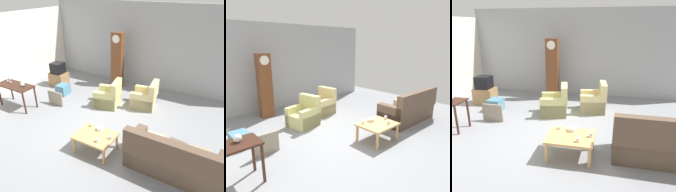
% 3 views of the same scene
% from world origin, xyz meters
% --- Properties ---
extents(ground_plane, '(10.40, 10.40, 0.00)m').
position_xyz_m(ground_plane, '(0.00, 0.00, 0.00)').
color(ground_plane, gray).
extents(garage_door_wall, '(8.40, 0.16, 3.20)m').
position_xyz_m(garage_door_wall, '(0.00, 3.60, 1.60)').
color(garage_door_wall, '#9EA0A5').
rests_on(garage_door_wall, ground_plane).
extents(pegboard_wall_left, '(0.12, 6.40, 2.88)m').
position_xyz_m(pegboard_wall_left, '(-4.20, 0.40, 1.44)').
color(pegboard_wall_left, silver).
rests_on(pegboard_wall_left, ground_plane).
extents(couch_floral, '(2.11, 0.91, 1.04)m').
position_xyz_m(couch_floral, '(2.34, -0.63, 0.36)').
color(couch_floral, brown).
rests_on(couch_floral, ground_plane).
extents(armchair_olive_near, '(0.93, 0.91, 0.92)m').
position_xyz_m(armchair_olive_near, '(-0.42, 1.33, 0.31)').
color(armchair_olive_near, '#CCC67A').
rests_on(armchair_olive_near, ground_plane).
extents(armchair_olive_far, '(0.88, 0.85, 0.92)m').
position_xyz_m(armchair_olive_far, '(0.70, 1.85, 0.31)').
color(armchair_olive_far, '#DCC885').
rests_on(armchair_olive_far, ground_plane).
extents(coffee_table_wood, '(0.96, 0.76, 0.46)m').
position_xyz_m(coffee_table_wood, '(0.45, -0.81, 0.39)').
color(coffee_table_wood, tan).
rests_on(coffee_table_wood, ground_plane).
extents(console_table_dark, '(1.30, 0.56, 0.79)m').
position_xyz_m(console_table_dark, '(-3.07, -0.24, 0.68)').
color(console_table_dark, '#381E14').
rests_on(console_table_dark, ground_plane).
extents(grandfather_clock, '(0.44, 0.30, 2.16)m').
position_xyz_m(grandfather_clock, '(-0.92, 2.89, 1.09)').
color(grandfather_clock, brown).
rests_on(grandfather_clock, ground_plane).
extents(tv_stand_cabinet, '(0.68, 0.52, 0.53)m').
position_xyz_m(tv_stand_cabinet, '(-3.05, 1.79, 0.27)').
color(tv_stand_cabinet, '#997047').
rests_on(tv_stand_cabinet, ground_plane).
extents(tv_crt, '(0.48, 0.44, 0.42)m').
position_xyz_m(tv_crt, '(-3.05, 1.79, 0.74)').
color(tv_crt, black).
rests_on(tv_crt, tv_stand_cabinet).
extents(framed_picture_leaning, '(0.60, 0.05, 0.50)m').
position_xyz_m(framed_picture_leaning, '(-2.02, 0.44, 0.25)').
color(framed_picture_leaning, gray).
rests_on(framed_picture_leaning, ground_plane).
extents(storage_box_blue, '(0.40, 0.44, 0.38)m').
position_xyz_m(storage_box_blue, '(-2.36, 1.23, 0.19)').
color(storage_box_blue, teal).
rests_on(storage_box_blue, ground_plane).
extents(glass_dome_cloche, '(0.14, 0.14, 0.14)m').
position_xyz_m(glass_dome_cloche, '(-2.76, -0.19, 0.86)').
color(glass_dome_cloche, silver).
rests_on(glass_dome_cloche, console_table_dark).
extents(cup_white_porcelain, '(0.08, 0.08, 0.08)m').
position_xyz_m(cup_white_porcelain, '(0.16, -0.55, 0.50)').
color(cup_white_porcelain, white).
rests_on(cup_white_porcelain, coffee_table_wood).
extents(cup_blue_rimmed, '(0.07, 0.07, 0.10)m').
position_xyz_m(cup_blue_rimmed, '(0.85, -0.76, 0.51)').
color(cup_blue_rimmed, silver).
rests_on(cup_blue_rimmed, coffee_table_wood).
extents(cup_cream_tall, '(0.08, 0.08, 0.09)m').
position_xyz_m(cup_cream_tall, '(0.63, -1.01, 0.50)').
color(cup_cream_tall, beige).
rests_on(cup_cream_tall, coffee_table_wood).
extents(bowl_white_stacked, '(0.18, 0.18, 0.08)m').
position_xyz_m(bowl_white_stacked, '(0.44, -0.58, 0.50)').
color(bowl_white_stacked, white).
rests_on(bowl_white_stacked, coffee_table_wood).
extents(wine_glass_tall, '(0.07, 0.07, 0.16)m').
position_xyz_m(wine_glass_tall, '(-3.54, -0.15, 0.90)').
color(wine_glass_tall, silver).
rests_on(wine_glass_tall, console_table_dark).
extents(wine_glass_mid, '(0.07, 0.07, 0.22)m').
position_xyz_m(wine_glass_mid, '(-3.37, -0.17, 0.94)').
color(wine_glass_mid, silver).
rests_on(wine_glass_mid, console_table_dark).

